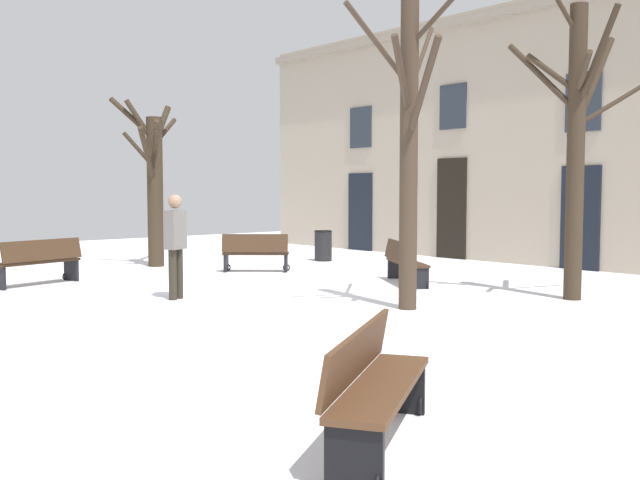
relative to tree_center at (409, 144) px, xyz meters
The scene contains 11 objects.
ground_plane 4.06m from the tree_center, 162.28° to the right, with size 31.28×31.28×0.00m, color white.
building_facade 8.18m from the tree_center, 111.28° to the left, with size 19.55×0.60×6.72m.
tree_center is the anchor object (origin of this frame).
tree_foreground 3.18m from the tree_center, 67.88° to the left, with size 2.10×2.11×5.71m.
tree_near_facade 8.55m from the tree_center, behind, with size 2.13×2.09×4.21m.
litter_bin 8.29m from the tree_center, 148.20° to the left, with size 0.49×0.49×0.82m.
bench_back_to_back_right 3.87m from the tree_center, 132.96° to the left, with size 1.80×1.40×0.87m.
bench_near_lamp 7.93m from the tree_center, 153.71° to the right, with size 0.94×1.85×0.93m.
bench_facing_shops 6.37m from the tree_center, 167.71° to the left, with size 1.38×1.45×0.90m.
bench_far_corner 6.54m from the tree_center, 50.55° to the right, with size 1.35×1.79×0.89m.
person_strolling 4.36m from the tree_center, 146.52° to the right, with size 0.35×0.44×1.83m.
Camera 1 is at (10.47, -7.53, 1.89)m, focal length 39.90 mm.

